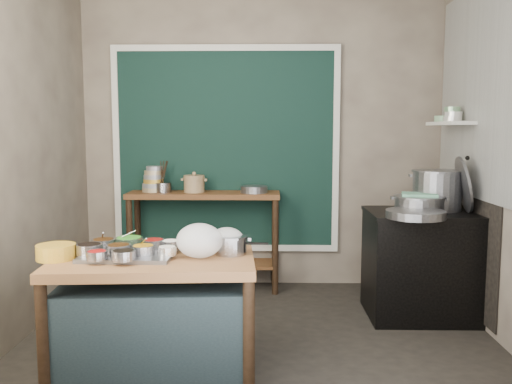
{
  "coord_description": "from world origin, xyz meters",
  "views": [
    {
      "loc": [
        0.06,
        -3.86,
        1.54
      ],
      "look_at": [
        -0.03,
        0.25,
        1.07
      ],
      "focal_mm": 38.0,
      "sensor_mm": 36.0,
      "label": 1
    }
  ],
  "objects_px": {
    "stove_block": "(423,266)",
    "steamer": "(419,204)",
    "prep_table": "(154,316)",
    "saucepan": "(231,245)",
    "stock_pot": "(437,190)",
    "utensil_cup": "(163,187)",
    "back_counter": "(204,241)",
    "condiment_tray": "(129,255)",
    "ceramic_crock": "(194,185)",
    "yellow_basin": "(56,252)"
  },
  "relations": [
    {
      "from": "stove_block",
      "to": "steamer",
      "type": "distance_m",
      "value": 0.53
    },
    {
      "from": "prep_table",
      "to": "saucepan",
      "type": "relative_size",
      "value": 5.71
    },
    {
      "from": "saucepan",
      "to": "steamer",
      "type": "bearing_deg",
      "value": 36.46
    },
    {
      "from": "saucepan",
      "to": "stock_pot",
      "type": "relative_size",
      "value": 0.52
    },
    {
      "from": "prep_table",
      "to": "utensil_cup",
      "type": "bearing_deg",
      "value": 94.88
    },
    {
      "from": "utensil_cup",
      "to": "back_counter",
      "type": "bearing_deg",
      "value": 2.51
    },
    {
      "from": "condiment_tray",
      "to": "saucepan",
      "type": "xyz_separation_m",
      "value": [
        0.64,
        0.09,
        0.05
      ]
    },
    {
      "from": "stove_block",
      "to": "prep_table",
      "type": "bearing_deg",
      "value": -150.63
    },
    {
      "from": "back_counter",
      "to": "saucepan",
      "type": "xyz_separation_m",
      "value": [
        0.38,
        -1.73,
        0.33
      ]
    },
    {
      "from": "ceramic_crock",
      "to": "yellow_basin",
      "type": "bearing_deg",
      "value": -107.67
    },
    {
      "from": "back_counter",
      "to": "stock_pot",
      "type": "relative_size",
      "value": 3.41
    },
    {
      "from": "utensil_cup",
      "to": "stock_pot",
      "type": "bearing_deg",
      "value": -14.46
    },
    {
      "from": "condiment_tray",
      "to": "yellow_basin",
      "type": "height_order",
      "value": "yellow_basin"
    },
    {
      "from": "back_counter",
      "to": "saucepan",
      "type": "height_order",
      "value": "back_counter"
    },
    {
      "from": "condiment_tray",
      "to": "ceramic_crock",
      "type": "xyz_separation_m",
      "value": [
        0.17,
        1.82,
        0.26
      ]
    },
    {
      "from": "utensil_cup",
      "to": "yellow_basin",
      "type": "bearing_deg",
      "value": -99.3
    },
    {
      "from": "utensil_cup",
      "to": "ceramic_crock",
      "type": "distance_m",
      "value": 0.3
    },
    {
      "from": "utensil_cup",
      "to": "stock_pot",
      "type": "relative_size",
      "value": 0.37
    },
    {
      "from": "prep_table",
      "to": "back_counter",
      "type": "distance_m",
      "value": 1.86
    },
    {
      "from": "yellow_basin",
      "to": "stock_pot",
      "type": "distance_m",
      "value": 3.0
    },
    {
      "from": "ceramic_crock",
      "to": "steamer",
      "type": "xyz_separation_m",
      "value": [
        1.93,
        -0.78,
        -0.07
      ]
    },
    {
      "from": "condiment_tray",
      "to": "ceramic_crock",
      "type": "distance_m",
      "value": 1.84
    },
    {
      "from": "saucepan",
      "to": "condiment_tray",
      "type": "bearing_deg",
      "value": -168.11
    },
    {
      "from": "back_counter",
      "to": "saucepan",
      "type": "distance_m",
      "value": 1.8
    },
    {
      "from": "stock_pot",
      "to": "steamer",
      "type": "distance_m",
      "value": 0.26
    },
    {
      "from": "ceramic_crock",
      "to": "stove_block",
      "type": "bearing_deg",
      "value": -19.94
    },
    {
      "from": "back_counter",
      "to": "yellow_basin",
      "type": "distance_m",
      "value": 2.04
    },
    {
      "from": "utensil_cup",
      "to": "condiment_tray",
      "type": "bearing_deg",
      "value": -86.06
    },
    {
      "from": "stove_block",
      "to": "steamer",
      "type": "height_order",
      "value": "steamer"
    },
    {
      "from": "stove_block",
      "to": "utensil_cup",
      "type": "xyz_separation_m",
      "value": [
        -2.28,
        0.71,
        0.57
      ]
    },
    {
      "from": "yellow_basin",
      "to": "utensil_cup",
      "type": "xyz_separation_m",
      "value": [
        0.31,
        1.88,
        0.2
      ]
    },
    {
      "from": "stove_block",
      "to": "saucepan",
      "type": "bearing_deg",
      "value": -146.66
    },
    {
      "from": "prep_table",
      "to": "condiment_tray",
      "type": "xyz_separation_m",
      "value": [
        -0.16,
        0.03,
        0.39
      ]
    },
    {
      "from": "stove_block",
      "to": "yellow_basin",
      "type": "distance_m",
      "value": 2.87
    },
    {
      "from": "prep_table",
      "to": "stock_pot",
      "type": "bearing_deg",
      "value": 25.95
    },
    {
      "from": "back_counter",
      "to": "saucepan",
      "type": "relative_size",
      "value": 6.62
    },
    {
      "from": "stove_block",
      "to": "utensil_cup",
      "type": "relative_size",
      "value": 5.79
    },
    {
      "from": "yellow_basin",
      "to": "steamer",
      "type": "xyz_separation_m",
      "value": [
        2.53,
        1.11,
        0.15
      ]
    },
    {
      "from": "condiment_tray",
      "to": "utensil_cup",
      "type": "distance_m",
      "value": 1.83
    },
    {
      "from": "prep_table",
      "to": "utensil_cup",
      "type": "distance_m",
      "value": 1.96
    },
    {
      "from": "prep_table",
      "to": "saucepan",
      "type": "distance_m",
      "value": 0.66
    },
    {
      "from": "back_counter",
      "to": "stock_pot",
      "type": "bearing_deg",
      "value": -17.5
    },
    {
      "from": "yellow_basin",
      "to": "utensil_cup",
      "type": "relative_size",
      "value": 1.54
    },
    {
      "from": "steamer",
      "to": "utensil_cup",
      "type": "bearing_deg",
      "value": 160.82
    },
    {
      "from": "saucepan",
      "to": "stock_pot",
      "type": "height_order",
      "value": "stock_pot"
    },
    {
      "from": "steamer",
      "to": "ceramic_crock",
      "type": "bearing_deg",
      "value": 157.93
    },
    {
      "from": "stove_block",
      "to": "condiment_tray",
      "type": "distance_m",
      "value": 2.45
    },
    {
      "from": "utensil_cup",
      "to": "steamer",
      "type": "bearing_deg",
      "value": -19.18
    },
    {
      "from": "back_counter",
      "to": "utensil_cup",
      "type": "height_order",
      "value": "utensil_cup"
    },
    {
      "from": "steamer",
      "to": "stove_block",
      "type": "bearing_deg",
      "value": 42.57
    }
  ]
}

